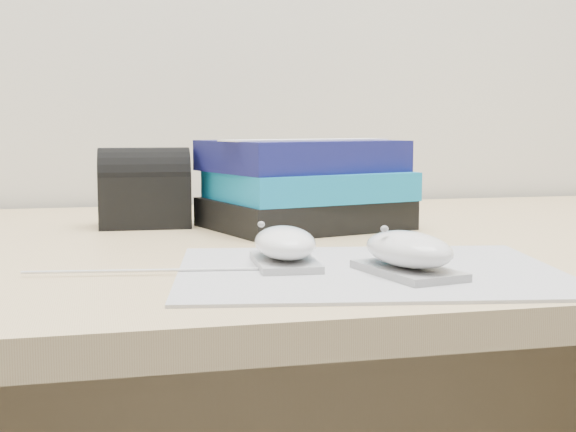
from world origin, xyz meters
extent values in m
cube|color=tan|center=(0.00, 1.58, 0.71)|extent=(1.60, 0.80, 0.03)
cube|color=tan|center=(0.00, 1.96, 0.35)|extent=(1.52, 0.03, 0.35)
cube|color=gray|center=(-0.05, 1.34, 0.73)|extent=(0.38, 0.32, 0.00)
cube|color=#A3A3A6|center=(-0.12, 1.38, 0.74)|extent=(0.06, 0.10, 0.01)
ellipsoid|color=white|center=(-0.12, 1.38, 0.75)|extent=(0.06, 0.10, 0.03)
ellipsoid|color=gray|center=(-0.14, 1.38, 0.77)|extent=(0.01, 0.01, 0.01)
cube|color=gray|center=(-0.03, 1.31, 0.74)|extent=(0.08, 0.11, 0.01)
ellipsoid|color=silver|center=(-0.03, 1.31, 0.76)|extent=(0.08, 0.11, 0.03)
ellipsoid|color=gray|center=(-0.05, 1.31, 0.77)|extent=(0.01, 0.01, 0.01)
cylinder|color=silver|center=(-0.25, 1.37, 0.73)|extent=(0.20, 0.03, 0.00)
cube|color=black|center=(-0.03, 1.65, 0.75)|extent=(0.27, 0.24, 0.04)
cube|color=#1180B8|center=(-0.02, 1.65, 0.78)|extent=(0.26, 0.23, 0.04)
cube|color=navy|center=(-0.03, 1.66, 0.82)|extent=(0.26, 0.23, 0.04)
cube|color=white|center=(-0.03, 1.63, 0.84)|extent=(0.22, 0.11, 0.00)
cube|color=black|center=(-0.23, 1.71, 0.76)|extent=(0.12, 0.08, 0.07)
cylinder|color=black|center=(-0.23, 1.71, 0.79)|extent=(0.12, 0.08, 0.08)
camera|label=1|loc=(-0.28, 0.67, 0.86)|focal=50.00mm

